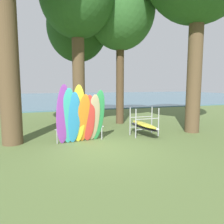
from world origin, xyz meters
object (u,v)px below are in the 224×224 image
tree_far_left_back (120,11)px  board_storage_rack (144,125)px  leaning_board_pile (81,117)px  tree_far_right_back (77,28)px

tree_far_left_back → board_storage_rack: size_ratio=4.03×
tree_far_left_back → leaning_board_pile: (-3.01, -3.61, -5.29)m
board_storage_rack → tree_far_left_back: bearing=88.1°
tree_far_right_back → board_storage_rack: bearing=-68.6°
leaning_board_pile → board_storage_rack: (2.90, 0.35, -0.56)m
tree_far_left_back → leaning_board_pile: size_ratio=3.74×
tree_far_left_back → leaning_board_pile: tree_far_left_back is taller
tree_far_left_back → board_storage_rack: (-0.11, -3.26, -5.85)m
board_storage_rack → leaning_board_pile: bearing=-173.1°
tree_far_right_back → tree_far_left_back: bearing=-40.4°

